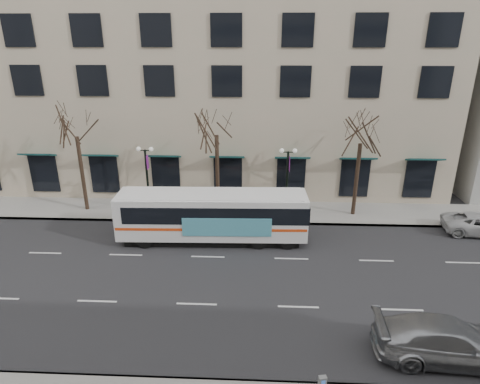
# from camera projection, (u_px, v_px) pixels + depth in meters

# --- Properties ---
(ground) EXTENTS (160.00, 160.00, 0.00)m
(ground) POSITION_uv_depth(u_px,v_px,m) (203.00, 278.00, 21.91)
(ground) COLOR black
(ground) RESTS_ON ground
(sidewalk_far) EXTENTS (80.00, 4.00, 0.15)m
(sidewalk_far) POSITION_uv_depth(u_px,v_px,m) (285.00, 212.00, 30.07)
(sidewalk_far) COLOR gray
(sidewalk_far) RESTS_ON ground
(building_hotel) EXTENTS (40.00, 20.00, 24.00)m
(building_hotel) POSITION_uv_depth(u_px,v_px,m) (207.00, 42.00, 37.31)
(building_hotel) COLOR #C4AE95
(building_hotel) RESTS_ON ground
(tree_far_left) EXTENTS (3.60, 3.60, 8.34)m
(tree_far_left) POSITION_uv_depth(u_px,v_px,m) (75.00, 123.00, 28.15)
(tree_far_left) COLOR black
(tree_far_left) RESTS_ON ground
(tree_far_mid) EXTENTS (3.60, 3.60, 8.55)m
(tree_far_mid) POSITION_uv_depth(u_px,v_px,m) (216.00, 122.00, 27.66)
(tree_far_mid) COLOR black
(tree_far_mid) RESTS_ON ground
(tree_far_right) EXTENTS (3.60, 3.60, 8.06)m
(tree_far_right) POSITION_uv_depth(u_px,v_px,m) (362.00, 130.00, 27.40)
(tree_far_right) COLOR black
(tree_far_right) RESTS_ON ground
(lamp_post_left) EXTENTS (1.22, 0.45, 5.21)m
(lamp_post_left) POSITION_uv_depth(u_px,v_px,m) (147.00, 178.00, 28.72)
(lamp_post_left) COLOR black
(lamp_post_left) RESTS_ON ground
(lamp_post_right) EXTENTS (1.22, 0.45, 5.21)m
(lamp_post_right) POSITION_uv_depth(u_px,v_px,m) (287.00, 180.00, 28.30)
(lamp_post_right) COLOR black
(lamp_post_right) RESTS_ON ground
(city_bus) EXTENTS (12.02, 2.94, 3.24)m
(city_bus) POSITION_uv_depth(u_px,v_px,m) (214.00, 215.00, 25.48)
(city_bus) COLOR white
(city_bus) RESTS_ON ground
(silver_car) EXTENTS (5.98, 2.71, 1.70)m
(silver_car) POSITION_uv_depth(u_px,v_px,m) (448.00, 341.00, 16.16)
(silver_car) COLOR #989A9F
(silver_car) RESTS_ON ground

